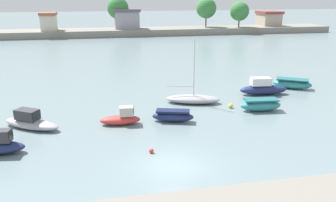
{
  "coord_description": "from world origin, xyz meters",
  "views": [
    {
      "loc": [
        -4.18,
        -18.75,
        10.18
      ],
      "look_at": [
        1.91,
        10.58,
        0.84
      ],
      "focal_mm": 36.87,
      "sensor_mm": 36.0,
      "label": 1
    }
  ],
  "objects_px": {
    "moored_boat_7": "(292,84)",
    "moored_boat_5": "(261,105)",
    "moored_boat_6": "(263,88)",
    "moored_boat_1": "(31,122)",
    "mooring_buoy_2": "(151,151)",
    "moored_boat_3": "(173,116)",
    "mooring_buoy_0": "(231,106)",
    "moored_boat_2": "(121,118)",
    "moored_boat_4": "(193,99)"
  },
  "relations": [
    {
      "from": "moored_boat_2",
      "to": "mooring_buoy_0",
      "type": "distance_m",
      "value": 10.49
    },
    {
      "from": "moored_boat_4",
      "to": "moored_boat_2",
      "type": "bearing_deg",
      "value": -132.07
    },
    {
      "from": "moored_boat_2",
      "to": "moored_boat_6",
      "type": "relative_size",
      "value": 0.65
    },
    {
      "from": "moored_boat_5",
      "to": "mooring_buoy_2",
      "type": "xyz_separation_m",
      "value": [
        -11.11,
        -6.65,
        -0.37
      ]
    },
    {
      "from": "moored_boat_3",
      "to": "moored_boat_5",
      "type": "bearing_deg",
      "value": 24.04
    },
    {
      "from": "moored_boat_1",
      "to": "mooring_buoy_0",
      "type": "distance_m",
      "value": 17.42
    },
    {
      "from": "moored_boat_2",
      "to": "moored_boat_4",
      "type": "relative_size",
      "value": 0.54
    },
    {
      "from": "moored_boat_1",
      "to": "moored_boat_6",
      "type": "bearing_deg",
      "value": 45.42
    },
    {
      "from": "moored_boat_4",
      "to": "mooring_buoy_0",
      "type": "relative_size",
      "value": 15.18
    },
    {
      "from": "moored_boat_4",
      "to": "mooring_buoy_0",
      "type": "bearing_deg",
      "value": -19.57
    },
    {
      "from": "moored_boat_5",
      "to": "moored_boat_6",
      "type": "relative_size",
      "value": 0.74
    },
    {
      "from": "moored_boat_7",
      "to": "moored_boat_1",
      "type": "bearing_deg",
      "value": -134.49
    },
    {
      "from": "moored_boat_1",
      "to": "moored_boat_3",
      "type": "relative_size",
      "value": 1.4
    },
    {
      "from": "moored_boat_7",
      "to": "moored_boat_2",
      "type": "bearing_deg",
      "value": -128.1
    },
    {
      "from": "moored_boat_4",
      "to": "mooring_buoy_0",
      "type": "height_order",
      "value": "moored_boat_4"
    },
    {
      "from": "moored_boat_6",
      "to": "moored_boat_7",
      "type": "distance_m",
      "value": 4.69
    },
    {
      "from": "moored_boat_3",
      "to": "moored_boat_6",
      "type": "distance_m",
      "value": 12.51
    },
    {
      "from": "moored_boat_7",
      "to": "mooring_buoy_0",
      "type": "relative_size",
      "value": 10.9
    },
    {
      "from": "moored_boat_1",
      "to": "moored_boat_5",
      "type": "height_order",
      "value": "moored_boat_1"
    },
    {
      "from": "mooring_buoy_2",
      "to": "moored_boat_3",
      "type": "bearing_deg",
      "value": 64.02
    },
    {
      "from": "moored_boat_2",
      "to": "moored_boat_7",
      "type": "xyz_separation_m",
      "value": [
        19.64,
        7.36,
        0.02
      ]
    },
    {
      "from": "moored_boat_1",
      "to": "mooring_buoy_0",
      "type": "relative_size",
      "value": 12.37
    },
    {
      "from": "moored_boat_5",
      "to": "moored_boat_6",
      "type": "height_order",
      "value": "moored_boat_6"
    },
    {
      "from": "moored_boat_3",
      "to": "mooring_buoy_2",
      "type": "xyz_separation_m",
      "value": [
        -2.71,
        -5.55,
        -0.31
      ]
    },
    {
      "from": "moored_boat_1",
      "to": "moored_boat_6",
      "type": "relative_size",
      "value": 0.98
    },
    {
      "from": "moored_boat_5",
      "to": "mooring_buoy_2",
      "type": "distance_m",
      "value": 12.96
    },
    {
      "from": "moored_boat_7",
      "to": "moored_boat_4",
      "type": "bearing_deg",
      "value": -135.04
    },
    {
      "from": "moored_boat_1",
      "to": "mooring_buoy_2",
      "type": "distance_m",
      "value": 10.73
    },
    {
      "from": "moored_boat_4",
      "to": "moored_boat_1",
      "type": "bearing_deg",
      "value": -148.51
    },
    {
      "from": "moored_boat_5",
      "to": "mooring_buoy_0",
      "type": "xyz_separation_m",
      "value": [
        -2.38,
        1.24,
        -0.32
      ]
    },
    {
      "from": "moored_boat_2",
      "to": "moored_boat_5",
      "type": "distance_m",
      "value": 12.68
    },
    {
      "from": "mooring_buoy_0",
      "to": "mooring_buoy_2",
      "type": "bearing_deg",
      "value": -137.93
    },
    {
      "from": "moored_boat_7",
      "to": "moored_boat_5",
      "type": "bearing_deg",
      "value": -105.82
    },
    {
      "from": "moored_boat_1",
      "to": "moored_boat_3",
      "type": "height_order",
      "value": "moored_boat_1"
    },
    {
      "from": "moored_boat_6",
      "to": "mooring_buoy_2",
      "type": "xyz_separation_m",
      "value": [
        -13.73,
        -11.47,
        -0.52
      ]
    },
    {
      "from": "moored_boat_2",
      "to": "moored_boat_3",
      "type": "distance_m",
      "value": 4.24
    },
    {
      "from": "moored_boat_3",
      "to": "moored_boat_7",
      "type": "bearing_deg",
      "value": 42.83
    },
    {
      "from": "moored_boat_4",
      "to": "moored_boat_7",
      "type": "xyz_separation_m",
      "value": [
        12.41,
        3.01,
        0.12
      ]
    },
    {
      "from": "moored_boat_5",
      "to": "mooring_buoy_0",
      "type": "relative_size",
      "value": 9.39
    },
    {
      "from": "moored_boat_2",
      "to": "moored_boat_5",
      "type": "bearing_deg",
      "value": 7.98
    },
    {
      "from": "moored_boat_5",
      "to": "moored_boat_7",
      "type": "xyz_separation_m",
      "value": [
        6.99,
        6.48,
        -0.0
      ]
    },
    {
      "from": "moored_boat_4",
      "to": "moored_boat_6",
      "type": "distance_m",
      "value": 8.15
    },
    {
      "from": "moored_boat_1",
      "to": "moored_boat_2",
      "type": "xyz_separation_m",
      "value": [
        7.09,
        -0.62,
        -0.01
      ]
    },
    {
      "from": "moored_boat_1",
      "to": "moored_boat_4",
      "type": "distance_m",
      "value": 14.8
    },
    {
      "from": "moored_boat_3",
      "to": "moored_boat_5",
      "type": "height_order",
      "value": "moored_boat_5"
    },
    {
      "from": "moored_boat_6",
      "to": "mooring_buoy_0",
      "type": "distance_m",
      "value": 6.17
    },
    {
      "from": "mooring_buoy_0",
      "to": "moored_boat_4",
      "type": "bearing_deg",
      "value": 143.59
    },
    {
      "from": "moored_boat_3",
      "to": "mooring_buoy_2",
      "type": "distance_m",
      "value": 6.19
    },
    {
      "from": "moored_boat_1",
      "to": "mooring_buoy_2",
      "type": "bearing_deg",
      "value": -3.94
    },
    {
      "from": "moored_boat_3",
      "to": "mooring_buoy_2",
      "type": "relative_size",
      "value": 11.66
    }
  ]
}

